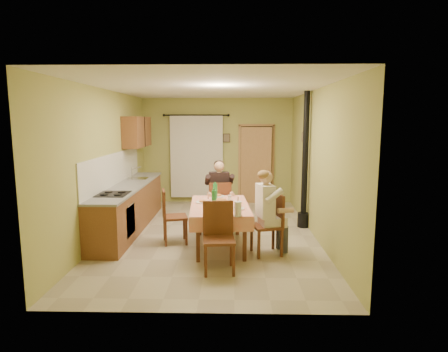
{
  "coord_description": "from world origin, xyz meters",
  "views": [
    {
      "loc": [
        0.42,
        -7.05,
        2.22
      ],
      "look_at": [
        0.25,
        0.1,
        1.15
      ],
      "focal_mm": 30.0,
      "sensor_mm": 36.0,
      "label": 1
    }
  ],
  "objects_px": {
    "man_right": "(267,203)",
    "chair_far": "(219,216)",
    "dining_table": "(220,226)",
    "man_far": "(219,187)",
    "chair_left": "(174,227)",
    "stove_flue": "(304,179)",
    "chair_right": "(267,237)",
    "chair_near": "(219,252)"
  },
  "relations": [
    {
      "from": "dining_table",
      "to": "stove_flue",
      "type": "relative_size",
      "value": 0.62
    },
    {
      "from": "chair_near",
      "to": "stove_flue",
      "type": "xyz_separation_m",
      "value": [
        1.68,
        2.36,
        0.73
      ]
    },
    {
      "from": "chair_far",
      "to": "chair_right",
      "type": "distance_m",
      "value": 1.63
    },
    {
      "from": "man_right",
      "to": "chair_left",
      "type": "bearing_deg",
      "value": 57.1
    },
    {
      "from": "dining_table",
      "to": "chair_near",
      "type": "xyz_separation_m",
      "value": [
        0.02,
        -1.07,
        -0.09
      ]
    },
    {
      "from": "chair_far",
      "to": "chair_near",
      "type": "height_order",
      "value": "chair_near"
    },
    {
      "from": "chair_near",
      "to": "chair_left",
      "type": "relative_size",
      "value": 1.04
    },
    {
      "from": "chair_right",
      "to": "chair_far",
      "type": "bearing_deg",
      "value": 16.84
    },
    {
      "from": "chair_right",
      "to": "man_right",
      "type": "relative_size",
      "value": 0.73
    },
    {
      "from": "man_right",
      "to": "chair_far",
      "type": "bearing_deg",
      "value": 16.32
    },
    {
      "from": "man_far",
      "to": "chair_right",
      "type": "bearing_deg",
      "value": -67.0
    },
    {
      "from": "chair_far",
      "to": "stove_flue",
      "type": "bearing_deg",
      "value": -0.7
    },
    {
      "from": "chair_near",
      "to": "chair_right",
      "type": "relative_size",
      "value": 1.01
    },
    {
      "from": "man_right",
      "to": "stove_flue",
      "type": "height_order",
      "value": "stove_flue"
    },
    {
      "from": "chair_right",
      "to": "dining_table",
      "type": "bearing_deg",
      "value": 52.7
    },
    {
      "from": "chair_far",
      "to": "chair_left",
      "type": "bearing_deg",
      "value": -141.08
    },
    {
      "from": "man_far",
      "to": "man_right",
      "type": "relative_size",
      "value": 1.0
    },
    {
      "from": "stove_flue",
      "to": "dining_table",
      "type": "bearing_deg",
      "value": -143.02
    },
    {
      "from": "chair_left",
      "to": "man_right",
      "type": "distance_m",
      "value": 1.81
    },
    {
      "from": "man_right",
      "to": "man_far",
      "type": "bearing_deg",
      "value": 16.12
    },
    {
      "from": "dining_table",
      "to": "chair_left",
      "type": "xyz_separation_m",
      "value": [
        -0.84,
        0.2,
        -0.09
      ]
    },
    {
      "from": "chair_right",
      "to": "chair_left",
      "type": "bearing_deg",
      "value": 57.38
    },
    {
      "from": "chair_right",
      "to": "stove_flue",
      "type": "distance_m",
      "value": 1.99
    },
    {
      "from": "chair_far",
      "to": "dining_table",
      "type": "bearing_deg",
      "value": -95.79
    },
    {
      "from": "dining_table",
      "to": "chair_near",
      "type": "bearing_deg",
      "value": -92.84
    },
    {
      "from": "chair_right",
      "to": "stove_flue",
      "type": "bearing_deg",
      "value": -43.64
    },
    {
      "from": "dining_table",
      "to": "man_far",
      "type": "xyz_separation_m",
      "value": [
        -0.05,
        1.07,
        0.5
      ]
    },
    {
      "from": "chair_near",
      "to": "man_right",
      "type": "bearing_deg",
      "value": -141.68
    },
    {
      "from": "chair_right",
      "to": "man_right",
      "type": "distance_m",
      "value": 0.59
    },
    {
      "from": "man_far",
      "to": "chair_left",
      "type": "bearing_deg",
      "value": -140.51
    },
    {
      "from": "chair_near",
      "to": "chair_left",
      "type": "bearing_deg",
      "value": -61.38
    },
    {
      "from": "chair_left",
      "to": "stove_flue",
      "type": "bearing_deg",
      "value": 99.61
    },
    {
      "from": "chair_far",
      "to": "stove_flue",
      "type": "xyz_separation_m",
      "value": [
        1.75,
        0.23,
        0.73
      ]
    },
    {
      "from": "chair_left",
      "to": "man_right",
      "type": "xyz_separation_m",
      "value": [
        1.63,
        -0.54,
        0.59
      ]
    },
    {
      "from": "dining_table",
      "to": "man_far",
      "type": "distance_m",
      "value": 1.18
    },
    {
      "from": "man_far",
      "to": "stove_flue",
      "type": "distance_m",
      "value": 1.77
    },
    {
      "from": "chair_left",
      "to": "stove_flue",
      "type": "distance_m",
      "value": 2.86
    },
    {
      "from": "dining_table",
      "to": "man_right",
      "type": "height_order",
      "value": "man_right"
    },
    {
      "from": "dining_table",
      "to": "stove_flue",
      "type": "xyz_separation_m",
      "value": [
        1.71,
        1.28,
        0.64
      ]
    },
    {
      "from": "man_right",
      "to": "stove_flue",
      "type": "xyz_separation_m",
      "value": [
        0.92,
        1.62,
        0.15
      ]
    },
    {
      "from": "chair_right",
      "to": "man_far",
      "type": "xyz_separation_m",
      "value": [
        -0.85,
        1.4,
        0.59
      ]
    },
    {
      "from": "chair_right",
      "to": "man_right",
      "type": "xyz_separation_m",
      "value": [
        -0.01,
        -0.0,
        0.59
      ]
    }
  ]
}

